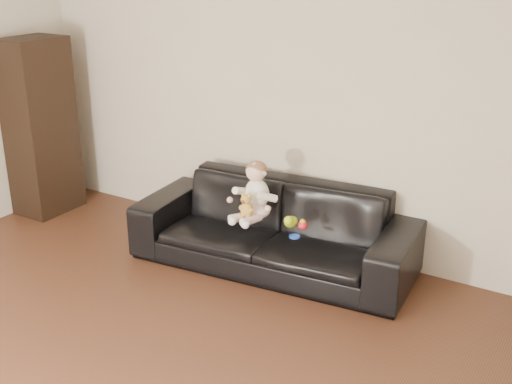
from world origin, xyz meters
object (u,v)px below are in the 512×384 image
Objects in this scene: baby at (255,194)px; teddy_bear at (247,206)px; sofa at (274,227)px; toy_blue_disc at (295,237)px; cabinet at (41,127)px; toy_rattle at (303,225)px; toy_green at (291,222)px.

baby is 0.15m from teddy_bear.
sofa is 26.94× the size of toy_blue_disc.
cabinet reaches higher than toy_blue_disc.
toy_rattle is at bearing 17.47° from baby.
sofa is 0.36m from baby.
cabinet is at bearing 179.86° from toy_green.
cabinet is 2.93m from toy_rattle.
cabinet reaches higher than toy_rattle.
teddy_bear reaches higher than toy_rattle.
cabinet is at bearing 179.86° from toy_rattle.
toy_rattle is (0.10, -0.00, -0.01)m from toy_green.
toy_green reaches higher than toy_blue_disc.
teddy_bear reaches higher than toy_blue_disc.
sofa is 0.39m from toy_rattle.
baby is at bearing -135.96° from sofa.
baby is at bearing -0.83° from cabinet.
cabinet is (-2.58, -0.13, 0.52)m from sofa.
baby reaches higher than toy_blue_disc.
baby reaches higher than teddy_bear.
teddy_bear is at bearing -115.18° from sofa.
sofa is 18.31× the size of toy_green.
teddy_bear is (2.48, -0.14, -0.26)m from cabinet.
teddy_bear is at bearing -67.52° from baby.
toy_blue_disc is at bearing -53.09° from toy_green.
toy_rattle is (2.91, -0.01, -0.38)m from cabinet.
cabinet is 2.96m from toy_blue_disc.
toy_green is (0.34, -0.01, -0.17)m from baby.
sofa is at bearing 158.19° from toy_rattle.
sofa is at bearing 140.10° from toy_blue_disc.
cabinet is 2.50m from teddy_bear.
baby is 5.54× the size of toy_blue_disc.
teddy_bear reaches higher than toy_green.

